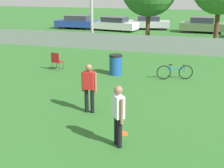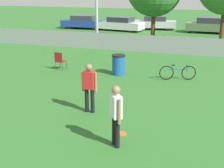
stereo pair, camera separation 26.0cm
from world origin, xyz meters
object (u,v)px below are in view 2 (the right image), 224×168
Objects in this scene: player_receiver_white at (116,112)px; parked_car_blue at (84,22)px; bicycle_sideline at (178,73)px; parked_car_white at (121,24)px; parked_car_silver at (155,23)px; folding_chair_sideline at (60,60)px; parked_car_olive at (209,25)px; player_defender_red at (89,85)px; trash_bin at (119,65)px; frisbee_disc at (122,134)px.

parked_car_blue is (-10.63, 22.24, -0.28)m from player_receiver_white.
parked_car_white is at bearing 96.66° from bicycle_sideline.
bicycle_sideline is 19.23m from parked_car_blue.
parked_car_silver is at bearing 85.17° from bicycle_sideline.
folding_chair_sideline is at bearing 160.99° from bicycle_sideline.
parked_car_white is 8.14m from parked_car_olive.
bicycle_sideline is 16.87m from parked_car_white.
parked_car_white is at bearing -78.89° from folding_chair_sideline.
player_defender_red is 20.61m from parked_car_white.
player_receiver_white reaches higher than parked_car_blue.
parked_car_blue is (-5.47, 15.55, 0.17)m from folding_chair_sideline.
parked_car_silver is at bearing 12.05° from parked_car_blue.
parked_car_white is (3.96, -0.35, -0.03)m from parked_car_blue.
folding_chair_sideline is at bearing 127.49° from player_defender_red.
trash_bin is at bearing 157.79° from player_receiver_white.
trash_bin is at bearing 108.39° from frisbee_disc.
folding_chair_sideline is at bearing 130.37° from frisbee_disc.
folding_chair_sideline is 0.23× the size of parked_car_olive.
parked_car_olive reaches higher than frisbee_disc.
parked_car_blue is at bearing -176.29° from parked_car_white.
frisbee_disc is 0.07× the size of parked_car_silver.
bicycle_sideline is 0.34× the size of parked_car_white.
parked_car_blue is 3.98m from parked_car_white.
parked_car_silver is at bearing 95.52° from trash_bin.
folding_chair_sideline is 0.93× the size of trash_bin.
player_receiver_white is 24.21m from parked_car_silver.
parked_car_olive is at bearing -19.47° from parked_car_silver.
folding_chair_sideline is 17.58m from parked_car_olive.
parked_car_blue is at bearing -175.75° from parked_car_silver.
parked_car_blue is at bearing -174.77° from parked_car_olive.
trash_bin is 17.73m from parked_car_blue.
frisbee_disc is 6.10m from bicycle_sideline.
parked_car_silver is at bearing 149.60° from player_receiver_white.
player_receiver_white is at bearing -91.89° from parked_car_olive.
bicycle_sideline is (5.89, 0.03, -0.16)m from folding_chair_sideline.
player_defender_red is 0.42× the size of parked_car_olive.
parked_car_blue is 1.12× the size of parked_car_olive.
bicycle_sideline is at bearing 82.61° from frisbee_disc.
parked_car_silver is at bearing -89.34° from folding_chair_sideline.
player_defender_red reaches higher than parked_car_silver.
parked_car_silver is at bearing 95.97° from player_defender_red.
player_receiver_white is 8.47m from folding_chair_sideline.
player_defender_red is 0.36× the size of parked_car_white.
parked_car_white is (-1.51, 15.20, 0.14)m from folding_chair_sideline.
parked_car_blue is (-9.08, 20.31, -0.28)m from player_defender_red.
trash_bin is at bearing -100.40° from parked_car_olive.
bicycle_sideline is at bearing 134.58° from player_receiver_white.
parked_car_silver is (-2.18, 21.98, -0.30)m from player_defender_red.
parked_car_silver is (1.44, 17.22, 0.16)m from folding_chair_sideline.
folding_chair_sideline is (-5.10, 6.00, 0.48)m from frisbee_disc.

